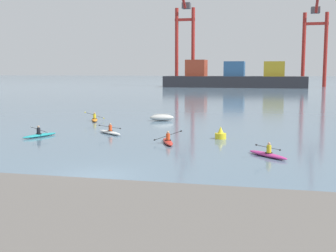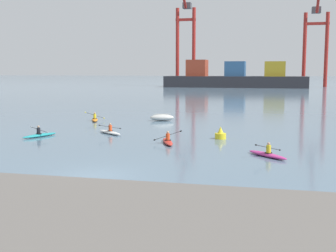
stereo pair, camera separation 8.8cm
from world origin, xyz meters
The scene contains 11 objects.
ground_plane centered at (0.00, 0.00, 0.00)m, with size 800.00×800.00×0.00m, color slate.
container_barge centered at (-3.45, 123.20, 2.97)m, with size 44.62×10.25×8.76m.
gantry_crane_west centered at (-21.24, 132.16, 17.68)m, with size 6.94×15.85×35.37m.
gantry_crane_west_mid centered at (21.68, 134.11, 16.85)m, with size 8.09×16.90×35.87m.
capsized_dinghy centered at (-2.89, 25.66, 0.35)m, with size 2.81×1.86×0.76m.
channel_buoy centered at (4.85, 14.20, 0.36)m, with size 0.90×0.90×1.00m.
kayak_white centered at (-4.83, 14.81, 0.17)m, with size 3.00×2.63×0.95m.
kayak_red centered at (1.23, 11.00, 0.17)m, with size 2.08×3.39×1.00m.
kayak_teal centered at (-9.88, 11.80, 0.17)m, with size 2.12×3.38×0.95m.
kayak_orange centered at (-10.02, 23.96, 0.17)m, with size 2.03×3.36×1.03m.
kayak_magenta centered at (8.66, 7.33, 0.17)m, with size 2.78×2.87×0.95m.
Camera 1 is at (8.88, -21.59, 5.51)m, focal length 48.04 mm.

